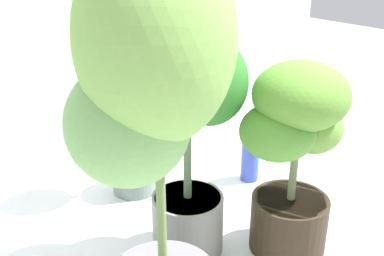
% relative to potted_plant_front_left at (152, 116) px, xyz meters
% --- Properties ---
extents(potted_plant_front_left, '(0.49, 0.49, 1.02)m').
position_rel_potted_plant_front_left_xyz_m(potted_plant_front_left, '(0.00, 0.00, 0.00)').
color(potted_plant_front_left, slate).
rests_on(potted_plant_front_left, ground).
extents(potted_plant_back_center, '(0.26, 0.25, 0.77)m').
position_rel_potted_plant_front_left_xyz_m(potted_plant_back_center, '(0.36, 0.68, -0.20)').
color(potted_plant_back_center, slate).
rests_on(potted_plant_back_center, ground).
extents(potted_plant_center, '(0.45, 0.37, 0.92)m').
position_rel_potted_plant_front_left_xyz_m(potted_plant_center, '(0.30, 0.24, -0.07)').
color(potted_plant_center, gray).
rests_on(potted_plant_center, ground).
extents(potted_plant_front_right, '(0.43, 0.39, 0.65)m').
position_rel_potted_plant_front_left_xyz_m(potted_plant_front_right, '(0.55, 0.03, -0.25)').
color(potted_plant_front_right, '#312618').
rests_on(potted_plant_front_right, ground).
extents(nutrient_bottle, '(0.08, 0.08, 0.25)m').
position_rel_potted_plant_front_left_xyz_m(nutrient_bottle, '(0.80, 0.43, -0.52)').
color(nutrient_bottle, blue).
rests_on(nutrient_bottle, ground).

